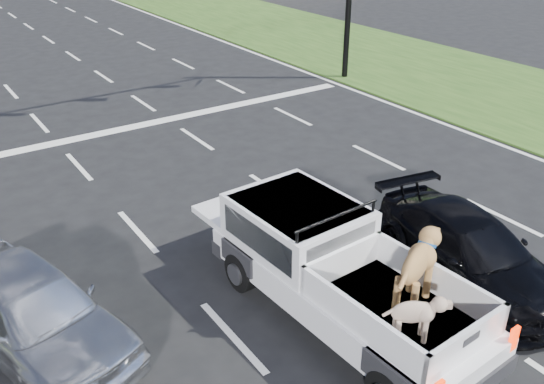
{
  "coord_description": "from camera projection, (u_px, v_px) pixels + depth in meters",
  "views": [
    {
      "loc": [
        -5.28,
        -6.36,
        6.38
      ],
      "look_at": [
        0.38,
        2.0,
        1.19
      ],
      "focal_mm": 38.0,
      "sensor_mm": 36.0,
      "label": 1
    }
  ],
  "objects": [
    {
      "name": "ground",
      "position": [
        317.0,
        299.0,
        10.23
      ],
      "size": [
        160.0,
        160.0,
        0.0
      ],
      "primitive_type": "plane",
      "color": "black",
      "rests_on": "ground"
    },
    {
      "name": "road_markings",
      "position": [
        162.0,
        170.0,
        15.06
      ],
      "size": [
        17.75,
        60.0,
        0.01
      ],
      "color": "silver",
      "rests_on": "ground"
    },
    {
      "name": "pickup_truck",
      "position": [
        337.0,
        269.0,
        9.47
      ],
      "size": [
        2.23,
        5.25,
        1.93
      ],
      "rotation": [
        0.0,
        0.0,
        0.05
      ],
      "color": "black",
      "rests_on": "ground"
    },
    {
      "name": "grass_shoulder_right",
      "position": [
        495.0,
        91.0,
        21.12
      ],
      "size": [
        8.0,
        60.0,
        0.06
      ],
      "primitive_type": "cube",
      "color": "#234615",
      "rests_on": "ground"
    },
    {
      "name": "silver_sedan",
      "position": [
        32.0,
        310.0,
        8.86
      ],
      "size": [
        2.74,
        4.43,
        1.41
      ],
      "primitive_type": "imported",
      "rotation": [
        0.0,
        0.0,
        0.28
      ],
      "color": "#BABDC2",
      "rests_on": "ground"
    },
    {
      "name": "black_coupe",
      "position": [
        469.0,
        250.0,
        10.53
      ],
      "size": [
        2.48,
        4.51,
        1.24
      ],
      "primitive_type": "imported",
      "rotation": [
        0.0,
        0.0,
        -0.18
      ],
      "color": "black",
      "rests_on": "ground"
    }
  ]
}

